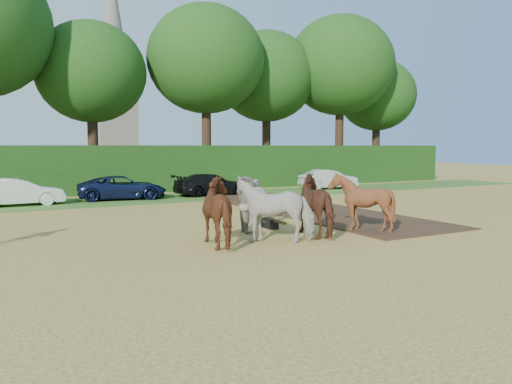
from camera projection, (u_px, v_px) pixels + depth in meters
ground at (371, 232)px, 17.19m from camera, size 120.00×120.00×0.00m
earth_strip at (296, 207)px, 24.02m from camera, size 4.50×17.00×0.05m
grass_verge at (210, 196)px, 29.43m from camera, size 50.00×5.00×0.03m
hedgerow at (183, 168)px, 33.22m from camera, size 46.00×1.60×3.00m
spectator_near at (248, 204)px, 17.05m from camera, size 0.86×1.03×1.93m
plough_team at (297, 206)px, 16.11m from camera, size 6.81×4.74×2.04m
parked_cars at (130, 187)px, 27.51m from camera, size 28.66×2.80×1.43m
treeline at (142, 59)px, 34.51m from camera, size 48.70×10.60×14.21m
church at (113, 64)px, 65.90m from camera, size 5.20×5.20×27.00m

